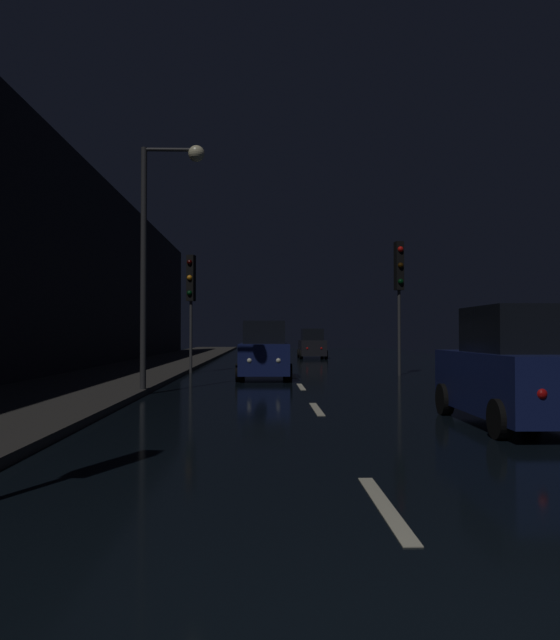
{
  "coord_description": "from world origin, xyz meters",
  "views": [
    {
      "loc": [
        -1.13,
        -2.71,
        1.62
      ],
      "look_at": [
        -0.63,
        16.39,
        2.06
      ],
      "focal_mm": 34.24,
      "sensor_mm": 36.0,
      "label": 1
    }
  ],
  "objects_px": {
    "streetlamp_overhead": "(162,227)",
    "car_parked_right_near": "(517,371)",
    "car_approaching_headlights": "(264,352)",
    "traffic_light_far_right": "(399,277)",
    "car_distant_taillights": "(312,345)",
    "traffic_light_far_left": "(191,287)"
  },
  "relations": [
    {
      "from": "car_approaching_headlights",
      "to": "car_distant_taillights",
      "type": "relative_size",
      "value": 1.06
    },
    {
      "from": "car_distant_taillights",
      "to": "car_approaching_headlights",
      "type": "bearing_deg",
      "value": 170.11
    },
    {
      "from": "streetlamp_overhead",
      "to": "car_parked_right_near",
      "type": "xyz_separation_m",
      "value": [
        7.22,
        -5.64,
        -3.52
      ]
    },
    {
      "from": "traffic_light_far_left",
      "to": "car_parked_right_near",
      "type": "height_order",
      "value": "traffic_light_far_left"
    },
    {
      "from": "car_parked_right_near",
      "to": "traffic_light_far_left",
      "type": "bearing_deg",
      "value": 27.33
    },
    {
      "from": "car_distant_taillights",
      "to": "car_parked_right_near",
      "type": "xyz_separation_m",
      "value": [
        1.3,
        -29.7,
        0.07
      ]
    },
    {
      "from": "traffic_light_far_left",
      "to": "car_parked_right_near",
      "type": "distance_m",
      "value": 16.55
    },
    {
      "from": "traffic_light_far_right",
      "to": "car_parked_right_near",
      "type": "xyz_separation_m",
      "value": [
        -0.8,
        -12.98,
        -2.87
      ]
    },
    {
      "from": "traffic_light_far_left",
      "to": "streetlamp_overhead",
      "type": "distance_m",
      "value": 8.94
    },
    {
      "from": "traffic_light_far_left",
      "to": "streetlamp_overhead",
      "type": "height_order",
      "value": "streetlamp_overhead"
    },
    {
      "from": "car_approaching_headlights",
      "to": "car_distant_taillights",
      "type": "distance_m",
      "value": 18.56
    },
    {
      "from": "traffic_light_far_right",
      "to": "car_distant_taillights",
      "type": "xyz_separation_m",
      "value": [
        -2.1,
        16.72,
        -2.94
      ]
    },
    {
      "from": "traffic_light_far_right",
      "to": "car_parked_right_near",
      "type": "distance_m",
      "value": 13.32
    },
    {
      "from": "streetlamp_overhead",
      "to": "car_approaching_headlights",
      "type": "xyz_separation_m",
      "value": [
        2.73,
        5.77,
        -3.53
      ]
    },
    {
      "from": "traffic_light_far_left",
      "to": "car_approaching_headlights",
      "type": "bearing_deg",
      "value": 56.8
    },
    {
      "from": "traffic_light_far_left",
      "to": "streetlamp_overhead",
      "type": "xyz_separation_m",
      "value": [
        0.29,
        -8.89,
        0.94
      ]
    },
    {
      "from": "streetlamp_overhead",
      "to": "car_parked_right_near",
      "type": "distance_m",
      "value": 9.82
    },
    {
      "from": "car_distant_taillights",
      "to": "car_parked_right_near",
      "type": "relative_size",
      "value": 0.93
    },
    {
      "from": "traffic_light_far_left",
      "to": "car_distant_taillights",
      "type": "bearing_deg",
      "value": 170.46
    },
    {
      "from": "streetlamp_overhead",
      "to": "car_parked_right_near",
      "type": "bearing_deg",
      "value": -37.99
    },
    {
      "from": "traffic_light_far_right",
      "to": "car_approaching_headlights",
      "type": "distance_m",
      "value": 6.23
    },
    {
      "from": "traffic_light_far_right",
      "to": "car_distant_taillights",
      "type": "distance_m",
      "value": 17.11
    }
  ]
}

